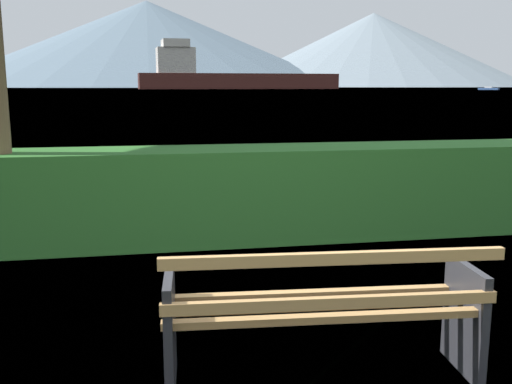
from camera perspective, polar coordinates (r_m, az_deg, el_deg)
ground_plane at (r=3.70m, az=6.28°, el=-17.55°), size 1400.00×1400.00×0.00m
water_surface at (r=309.52m, az=-10.42°, el=10.02°), size 620.00×620.00×0.00m
park_bench at (r=3.46m, az=6.65°, el=-11.72°), size 1.89×0.70×0.87m
hedge_row at (r=6.56m, az=-1.79°, el=-0.16°), size 11.53×0.90×1.04m
cargo_ship_large at (r=254.10m, az=-3.10°, el=11.39°), size 87.24×18.24×20.38m
fishing_boat_near at (r=224.64m, az=21.95°, el=9.43°), size 6.00×6.59×1.14m
distant_hills at (r=541.60m, az=-14.94°, el=13.60°), size 809.00×367.57×75.79m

